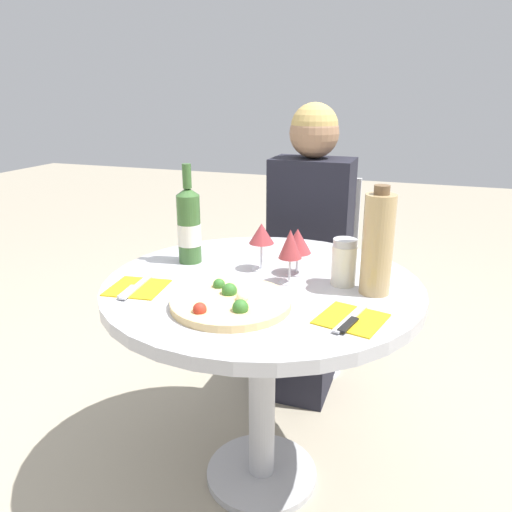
% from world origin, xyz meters
% --- Properties ---
extents(ground_plane, '(12.00, 12.00, 0.00)m').
position_xyz_m(ground_plane, '(0.00, 0.00, 0.00)').
color(ground_plane, '#9E937F').
rests_on(ground_plane, ground).
extents(dining_table, '(0.93, 0.93, 0.70)m').
position_xyz_m(dining_table, '(0.00, 0.00, 0.59)').
color(dining_table, '#B2B2B7').
rests_on(dining_table, ground_plane).
extents(chair_behind_diner, '(0.36, 0.36, 0.87)m').
position_xyz_m(chair_behind_diner, '(-0.03, 0.80, 0.43)').
color(chair_behind_diner, silver).
rests_on(chair_behind_diner, ground_plane).
extents(seated_diner, '(0.34, 0.43, 1.19)m').
position_xyz_m(seated_diner, '(-0.03, 0.66, 0.55)').
color(seated_diner, black).
rests_on(seated_diner, ground_plane).
extents(pizza_large, '(0.31, 0.31, 0.05)m').
position_xyz_m(pizza_large, '(-0.02, -0.20, 0.72)').
color(pizza_large, '#E5C17F').
rests_on(pizza_large, dining_table).
extents(wine_bottle, '(0.08, 0.08, 0.32)m').
position_xyz_m(wine_bottle, '(-0.28, 0.09, 0.83)').
color(wine_bottle, '#38602D').
rests_on(wine_bottle, dining_table).
extents(tall_carafe, '(0.08, 0.08, 0.30)m').
position_xyz_m(tall_carafe, '(0.32, 0.02, 0.85)').
color(tall_carafe, tan).
rests_on(tall_carafe, dining_table).
extents(sugar_shaker, '(0.07, 0.07, 0.14)m').
position_xyz_m(sugar_shaker, '(0.23, 0.05, 0.77)').
color(sugar_shaker, silver).
rests_on(sugar_shaker, dining_table).
extents(wine_glass_front_right, '(0.07, 0.07, 0.16)m').
position_xyz_m(wine_glass_front_right, '(0.08, 0.01, 0.82)').
color(wine_glass_front_right, silver).
rests_on(wine_glass_front_right, dining_table).
extents(wine_glass_back_left, '(0.08, 0.08, 0.15)m').
position_xyz_m(wine_glass_back_left, '(-0.04, 0.09, 0.82)').
color(wine_glass_back_left, silver).
rests_on(wine_glass_back_left, dining_table).
extents(wine_glass_back_right, '(0.08, 0.08, 0.14)m').
position_xyz_m(wine_glass_back_right, '(0.08, 0.09, 0.81)').
color(wine_glass_back_right, silver).
rests_on(wine_glass_back_right, dining_table).
extents(place_setting_left, '(0.17, 0.19, 0.01)m').
position_xyz_m(place_setting_left, '(-0.32, -0.18, 0.71)').
color(place_setting_left, gold).
rests_on(place_setting_left, dining_table).
extents(place_setting_right, '(0.18, 0.19, 0.01)m').
position_xyz_m(place_setting_right, '(0.29, -0.18, 0.71)').
color(place_setting_right, gold).
rests_on(place_setting_right, dining_table).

